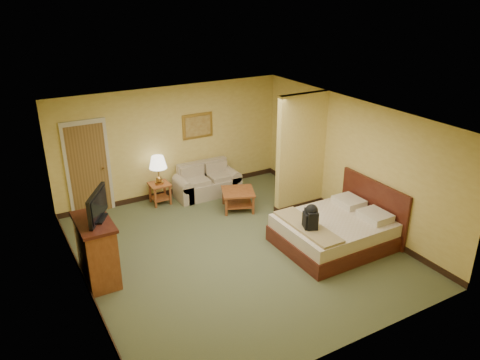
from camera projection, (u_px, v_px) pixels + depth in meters
floor at (235, 250)px, 8.91m from camera, size 6.00×6.00×0.00m
ceiling at (235, 117)px, 7.90m from camera, size 6.00×6.00×0.00m
back_wall at (172, 142)px, 10.81m from camera, size 5.50×0.02×2.60m
left_wall at (78, 223)px, 7.15m from camera, size 0.02×6.00×2.60m
right_wall at (351, 161)px, 9.66m from camera, size 0.02×6.00×2.60m
partition at (301, 153)px, 10.13m from camera, size 1.20×0.15×2.60m
door at (88, 169)px, 9.99m from camera, size 0.94×0.16×2.10m
baseboard at (175, 191)px, 11.28m from camera, size 5.50×0.02×0.12m
loveseat at (207, 185)px, 11.16m from camera, size 1.53×0.71×0.78m
side_table at (160, 190)px, 10.68m from camera, size 0.45×0.45×0.49m
table_lamp at (158, 163)px, 10.42m from camera, size 0.40×0.40×0.66m
coffee_table at (238, 196)px, 10.40m from camera, size 0.91×0.91×0.45m
wall_picture at (198, 126)px, 10.96m from camera, size 0.76×0.04×0.59m
dresser at (97, 250)px, 7.82m from camera, size 0.55×1.05×1.12m
tv at (97, 206)px, 7.56m from camera, size 0.47×0.73×0.50m
bed at (337, 230)px, 9.00m from camera, size 2.07×1.76×1.14m
backpack at (311, 217)px, 8.40m from camera, size 0.28×0.34×0.50m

